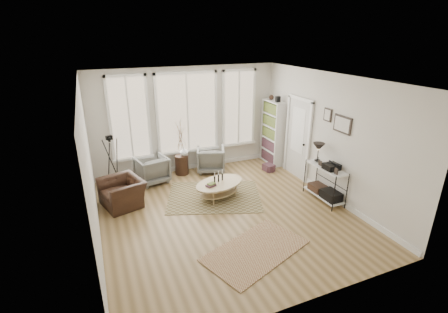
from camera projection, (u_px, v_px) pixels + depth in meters
name	position (u px, v px, depth m)	size (l,w,h in m)	color
room	(227.00, 152.00, 6.64)	(5.50, 5.54, 2.90)	#96784B
bay_window	(187.00, 115.00, 8.89)	(4.14, 0.12, 2.24)	tan
door	(298.00, 137.00, 8.64)	(0.09, 1.06, 2.22)	silver
bookcase	(272.00, 132.00, 9.58)	(0.31, 0.85, 2.06)	white
low_shelf	(325.00, 180.00, 7.55)	(0.38, 1.08, 1.30)	white
wall_art	(338.00, 122.00, 7.15)	(0.04, 0.88, 0.44)	black
rug_main	(214.00, 196.00, 7.86)	(2.19, 1.64, 0.01)	brown
rug_runner	(256.00, 250.00, 5.90)	(1.91, 1.06, 0.01)	brown
coffee_table	(219.00, 186.00, 7.70)	(1.44, 1.16, 0.58)	tan
armchair_left	(152.00, 169.00, 8.52)	(0.75, 0.77, 0.70)	slate
armchair_right	(211.00, 159.00, 9.20)	(0.76, 0.78, 0.71)	slate
side_table	(181.00, 149.00, 8.86)	(0.37, 0.37, 1.54)	#321E14
vase	(184.00, 151.00, 8.88)	(0.23, 0.23, 0.24)	silver
accent_chair	(122.00, 192.00, 7.39)	(0.84, 0.96, 0.62)	#321E14
tripod_camera	(113.00, 166.00, 7.98)	(0.50, 0.50, 1.43)	black
book_stack_near	(269.00, 168.00, 9.29)	(0.24, 0.31, 0.20)	maroon
book_stack_far	(269.00, 169.00, 9.26)	(0.19, 0.25, 0.16)	maroon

